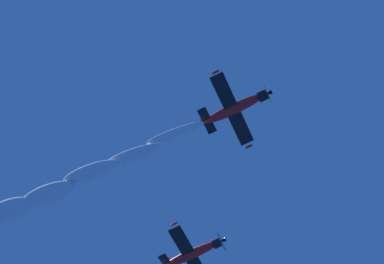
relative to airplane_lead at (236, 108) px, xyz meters
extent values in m
ellipsoid|color=red|center=(-0.24, 0.09, -0.03)|extent=(6.79, 3.71, 1.83)
cylinder|color=black|center=(2.64, -1.06, 0.28)|extent=(1.40, 1.43, 1.29)
cone|color=black|center=(3.26, -1.31, 0.35)|extent=(0.92, 0.79, 0.64)
cylinder|color=#3F3F47|center=(3.12, -1.25, 0.33)|extent=(1.23, 2.39, 2.64)
cube|color=black|center=(-0.42, 0.14, -0.22)|extent=(4.52, 8.50, 1.43)
ellipsoid|color=red|center=(1.19, 4.01, -0.78)|extent=(0.98, 0.60, 0.37)
ellipsoid|color=red|center=(-2.03, -3.73, 0.34)|extent=(0.98, 0.60, 0.37)
cube|color=black|center=(-2.99, 1.20, -0.28)|extent=(2.00, 3.20, 0.60)
cube|color=red|center=(-3.08, 1.31, 0.22)|extent=(1.24, 0.64, 1.24)
ellipsoid|color=#1E232D|center=(0.03, 0.05, 0.42)|extent=(1.77, 1.31, 0.90)
ellipsoid|color=red|center=(-5.14, 16.93, -0.96)|extent=(6.79, 3.68, 1.82)
cylinder|color=black|center=(-2.26, 15.77, -0.64)|extent=(1.39, 1.41, 1.27)
cone|color=black|center=(-1.65, 15.53, -0.57)|extent=(0.92, 0.77, 0.63)
cylinder|color=#3F3F47|center=(-1.79, 15.58, -0.59)|extent=(1.22, 2.34, 2.59)
cube|color=black|center=(-5.32, 16.98, -1.15)|extent=(4.53, 8.52, 1.21)
ellipsoid|color=red|center=(-6.93, 13.09, -0.70)|extent=(0.97, 0.59, 0.36)
cube|color=black|center=(-7.90, 18.04, -1.21)|extent=(2.00, 3.20, 0.53)
cube|color=red|center=(-7.99, 18.13, -0.71)|extent=(1.24, 0.61, 1.25)
ellipsoid|color=#1E232D|center=(-4.88, 16.87, -0.51)|extent=(1.77, 1.29, 0.88)
ellipsoid|color=white|center=(-6.31, 2.28, -0.68)|extent=(6.41, 3.32, 1.59)
ellipsoid|color=white|center=(-10.91, 4.50, -0.99)|extent=(6.58, 3.67, 1.96)
ellipsoid|color=white|center=(-15.20, 5.95, -1.65)|extent=(6.75, 4.02, 2.32)
ellipsoid|color=white|center=(-19.70, 8.01, -2.29)|extent=(6.92, 4.37, 2.68)
ellipsoid|color=white|center=(-24.10, 9.72, -2.58)|extent=(7.09, 4.73, 3.05)
camera|label=1|loc=(-3.66, -22.74, -56.78)|focal=56.69mm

